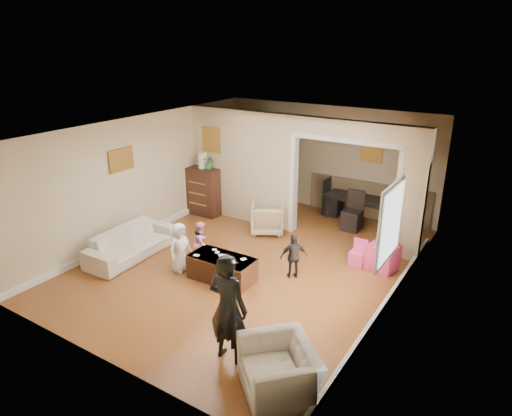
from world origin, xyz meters
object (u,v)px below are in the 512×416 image
Objects in this scene: child_toddler at (294,256)px; play_table at (383,257)px; adult_person at (228,308)px; sofa at (132,243)px; cyan_cup at (378,243)px; armchair_front at (279,370)px; coffee_table at (222,268)px; dining_table at (362,209)px; dresser at (204,191)px; child_kneel_a at (180,247)px; armchair_back at (267,219)px; coffee_cup at (225,257)px; table_lamp at (203,160)px; child_kneel_b at (202,243)px.

play_table is at bearing -178.89° from child_toddler.
sofa is at bearing -25.38° from adult_person.
adult_person is at bearing -103.27° from cyan_cup.
armchair_front is 0.83× the size of coffee_table.
armchair_front is at bearing -73.65° from dining_table.
dresser reaches higher than child_kneel_a.
child_kneel_a is (-0.43, -2.40, 0.15)m from armchair_back.
coffee_table is at bearing 153.43° from coffee_cup.
armchair_back is 2.74m from play_table.
dining_table is (1.12, 4.06, 0.08)m from coffee_table.
cyan_cup is at bearing -105.26° from adult_person.
child_toddler is at bearing 104.51° from armchair_back.
child_kneel_a reaches higher than sofa.
coffee_table is (2.08, 0.20, -0.06)m from sofa.
play_table is at bearing -6.06° from table_lamp.
play_table is at bearing 40.01° from coffee_table.
sofa is 24.31× the size of cyan_cup.
sofa is 5.40× the size of table_lamp.
table_lamp is 0.23× the size of adult_person.
child_kneel_b is at bearing -45.96° from adult_person.
armchair_front is 1.14× the size of child_kneel_b.
table_lamp reaches higher than sofa.
armchair_back is at bearing -124.91° from dining_table.
sofa is at bearing -154.05° from play_table.
adult_person reaches higher than coffee_cup.
adult_person is at bearing -52.39° from coffee_cup.
cyan_cup is at bearing 40.52° from coffee_table.
dresser reaches higher than coffee_table.
play_table is 2.43m from dining_table.
armchair_front reaches higher than dining_table.
sofa is 4.64m from armchair_front.
armchair_back is at bearing -36.43° from sofa.
child_kneel_a is (-2.21, 1.54, -0.31)m from adult_person.
table_lamp is 3.56m from coffee_table.
armchair_back is at bearing -5.27° from table_lamp.
armchair_front is (4.33, -1.67, 0.03)m from sofa.
coffee_cup is 2.86m from cyan_cup.
adult_person is (1.26, -1.64, 0.30)m from coffee_cup.
child_kneel_a is at bearing -146.33° from cyan_cup.
dresser is 2.30× the size of play_table.
child_kneel_a is at bearing -109.52° from dining_table.
dining_table is (-1.18, 2.12, 0.05)m from play_table.
child_kneel_b reaches higher than play_table.
child_toddler reaches higher than sofa.
child_toddler is (1.05, 0.75, 0.20)m from coffee_table.
armchair_back is 1.40× the size of play_table.
adult_person is (-0.84, -3.58, 0.26)m from cyan_cup.
table_lamp is 3.11m from child_kneel_a.
coffee_cup is 2.98m from play_table.
sofa is at bearing 100.09° from child_kneel_a.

